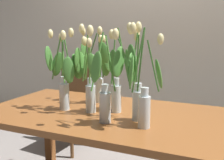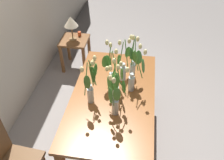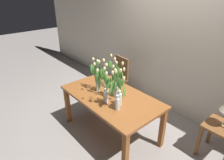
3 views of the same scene
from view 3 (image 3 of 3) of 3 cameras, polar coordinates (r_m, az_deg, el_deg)
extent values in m
plane|color=gray|center=(3.49, -0.28, -15.04)|extent=(18.00, 18.00, 0.00)
cube|color=beige|center=(3.82, 16.35, 10.80)|extent=(9.00, 0.10, 2.70)
cube|color=brown|center=(3.06, -0.31, -4.87)|extent=(1.60, 0.90, 0.04)
cube|color=brown|center=(3.60, -12.85, -7.26)|extent=(0.07, 0.07, 0.70)
cube|color=brown|center=(2.66, 3.94, -20.96)|extent=(0.07, 0.07, 0.70)
cube|color=brown|center=(3.95, -2.97, -3.33)|extent=(0.07, 0.07, 0.70)
cube|color=brown|center=(3.12, 14.54, -13.47)|extent=(0.07, 0.07, 0.70)
cylinder|color=silver|center=(2.68, 1.55, -7.02)|extent=(0.07, 0.07, 0.18)
cylinder|color=silver|center=(2.62, 1.58, -4.92)|extent=(0.04, 0.04, 0.05)
cylinder|color=silver|center=(2.70, 1.54, -7.55)|extent=(0.06, 0.06, 0.11)
cylinder|color=#3D752D|center=(2.54, 2.59, -2.37)|extent=(0.07, 0.05, 0.28)
ellipsoid|color=#F4E093|center=(2.47, 3.46, 0.46)|extent=(0.04, 0.04, 0.06)
ellipsoid|color=#4C8E38|center=(2.58, 3.62, -3.13)|extent=(0.08, 0.08, 0.17)
cylinder|color=#3D752D|center=(2.56, 1.36, -1.33)|extent=(0.05, 0.02, 0.35)
ellipsoid|color=#F4E093|center=(2.50, 1.21, 2.45)|extent=(0.04, 0.04, 0.06)
ellipsoid|color=#4C8E38|center=(2.60, 0.40, -1.84)|extent=(0.05, 0.12, 0.18)
cylinder|color=#3D752D|center=(2.55, 0.79, -1.51)|extent=(0.06, 0.04, 0.35)
ellipsoid|color=#F4E093|center=(2.48, 0.16, 2.15)|extent=(0.04, 0.04, 0.06)
ellipsoid|color=#4C8E38|center=(2.56, -0.29, -2.63)|extent=(0.05, 0.10, 0.18)
cylinder|color=silver|center=(3.22, 1.08, -0.93)|extent=(0.07, 0.07, 0.18)
cylinder|color=silver|center=(3.17, 1.10, 0.91)|extent=(0.04, 0.04, 0.05)
cylinder|color=silver|center=(3.23, 1.08, -1.41)|extent=(0.06, 0.06, 0.11)
cylinder|color=#3D752D|center=(3.09, 1.10, 2.92)|extent=(0.03, 0.03, 0.27)
ellipsoid|color=#F4E093|center=(3.02, 1.11, 5.18)|extent=(0.04, 0.04, 0.06)
ellipsoid|color=#427F33|center=(3.07, 1.59, 1.83)|extent=(0.07, 0.08, 0.18)
cylinder|color=#3D752D|center=(3.07, 0.94, 3.36)|extent=(0.04, 0.06, 0.33)
ellipsoid|color=#F4E093|center=(2.98, 0.82, 6.11)|extent=(0.04, 0.04, 0.06)
ellipsoid|color=#427F33|center=(3.02, 1.27, 3.11)|extent=(0.08, 0.09, 0.18)
cylinder|color=#3D752D|center=(3.08, 1.23, 2.84)|extent=(0.06, 0.04, 0.27)
ellipsoid|color=#F4E093|center=(3.00, 1.34, 5.02)|extent=(0.04, 0.04, 0.06)
ellipsoid|color=#427F33|center=(3.05, 1.87, 2.34)|extent=(0.08, 0.08, 0.18)
cylinder|color=#3D752D|center=(3.16, 0.38, 4.01)|extent=(0.13, 0.03, 0.31)
ellipsoid|color=#F4E093|center=(3.15, -0.26, 7.15)|extent=(0.04, 0.04, 0.06)
ellipsoid|color=#427F33|center=(3.18, -0.45, 4.23)|extent=(0.04, 0.08, 0.18)
cylinder|color=silver|center=(2.97, 1.24, -3.47)|extent=(0.07, 0.07, 0.18)
cylinder|color=silver|center=(2.91, 1.26, -1.51)|extent=(0.04, 0.04, 0.05)
cylinder|color=silver|center=(2.98, 1.23, -3.97)|extent=(0.06, 0.06, 0.11)
cylinder|color=#3D752D|center=(2.83, 2.25, 1.52)|extent=(0.07, 0.06, 0.35)
ellipsoid|color=#F4E093|center=(2.75, 3.12, 4.83)|extent=(0.04, 0.04, 0.06)
ellipsoid|color=#427F33|center=(2.87, 3.14, 0.83)|extent=(0.08, 0.08, 0.17)
cylinder|color=#3D752D|center=(2.83, 0.76, 1.06)|extent=(0.02, 0.05, 0.31)
ellipsoid|color=#F4E093|center=(2.76, 0.39, 3.91)|extent=(0.04, 0.04, 0.06)
ellipsoid|color=#427F33|center=(2.80, 0.32, 0.31)|extent=(0.07, 0.05, 0.17)
cylinder|color=#3D752D|center=(2.81, 2.43, 0.66)|extent=(0.12, 0.03, 0.28)
ellipsoid|color=#F4E093|center=(2.72, 3.53, 3.13)|extent=(0.04, 0.04, 0.06)
ellipsoid|color=#427F33|center=(2.84, 3.42, -0.38)|extent=(0.06, 0.10, 0.18)
cylinder|color=silver|center=(3.03, -1.68, -2.80)|extent=(0.07, 0.07, 0.18)
cylinder|color=silver|center=(2.98, -1.71, -0.86)|extent=(0.04, 0.04, 0.05)
cylinder|color=silver|center=(3.05, -1.67, -3.29)|extent=(0.06, 0.06, 0.11)
cylinder|color=#56933D|center=(2.97, -1.64, 1.80)|extent=(0.07, 0.07, 0.25)
ellipsoid|color=#F4E093|center=(2.96, -1.59, 4.48)|extent=(0.04, 0.04, 0.06)
ellipsoid|color=#4C8E38|center=(3.03, -2.09, 1.46)|extent=(0.11, 0.08, 0.18)
cylinder|color=#56933D|center=(2.90, -2.00, 1.11)|extent=(0.02, 0.05, 0.26)
ellipsoid|color=#F4E093|center=(2.83, -2.24, 3.34)|extent=(0.04, 0.04, 0.06)
ellipsoid|color=#4C8E38|center=(2.86, -1.89, 0.37)|extent=(0.11, 0.05, 0.18)
cylinder|color=#56933D|center=(2.96, -1.84, 1.76)|extent=(0.07, 0.05, 0.26)
ellipsoid|color=#F4E093|center=(2.94, -1.96, 4.44)|extent=(0.04, 0.04, 0.06)
ellipsoid|color=#4C8E38|center=(3.00, -2.46, 1.80)|extent=(0.07, 0.08, 0.17)
cylinder|color=#56933D|center=(2.93, -2.11, 2.37)|extent=(0.06, 0.02, 0.35)
ellipsoid|color=#F4E093|center=(2.89, -2.44, 5.73)|extent=(0.04, 0.04, 0.06)
ellipsoid|color=#4C8E38|center=(2.97, -2.96, 1.97)|extent=(0.04, 0.09, 0.18)
cylinder|color=silver|center=(3.15, -4.21, -1.63)|extent=(0.07, 0.07, 0.18)
cylinder|color=silver|center=(3.10, -4.27, 0.25)|extent=(0.04, 0.04, 0.05)
cylinder|color=silver|center=(3.17, -4.19, -2.11)|extent=(0.06, 0.06, 0.11)
cylinder|color=#478433|center=(2.98, -4.73, 2.29)|extent=(0.07, 0.09, 0.29)
ellipsoid|color=#F4E093|center=(2.88, -5.16, 4.65)|extent=(0.04, 0.04, 0.06)
ellipsoid|color=#427F33|center=(2.97, -4.40, 0.78)|extent=(0.08, 0.06, 0.17)
cylinder|color=#478433|center=(3.00, -4.01, 2.62)|extent=(0.07, 0.02, 0.32)
ellipsoid|color=#F4E093|center=(2.91, -3.80, 5.31)|extent=(0.04, 0.04, 0.06)
ellipsoid|color=#427F33|center=(3.00, -3.13, 1.45)|extent=(0.04, 0.10, 0.18)
cylinder|color=#478433|center=(3.08, -4.94, 3.12)|extent=(0.09, 0.01, 0.30)
ellipsoid|color=#F4E093|center=(3.05, -5.52, 6.08)|extent=(0.04, 0.04, 0.06)
ellipsoid|color=#427F33|center=(3.10, -5.79, 3.12)|extent=(0.04, 0.08, 0.17)
cylinder|color=#478433|center=(3.07, -4.25, 2.85)|extent=(0.04, 0.04, 0.29)
ellipsoid|color=#F4E093|center=(3.04, -4.26, 5.53)|extent=(0.04, 0.04, 0.06)
ellipsoid|color=#427F33|center=(3.13, -4.60, 2.55)|extent=(0.10, 0.08, 0.18)
cylinder|color=silver|center=(2.83, -1.78, -5.07)|extent=(0.07, 0.07, 0.18)
cylinder|color=silver|center=(2.77, -1.82, -3.04)|extent=(0.04, 0.04, 0.05)
cylinder|color=silver|center=(2.85, -1.78, -5.58)|extent=(0.06, 0.06, 0.11)
cylinder|color=#478433|center=(2.68, -3.10, -0.30)|extent=(0.04, 0.11, 0.32)
ellipsoid|color=#F4E093|center=(2.59, -4.31, 2.78)|extent=(0.04, 0.04, 0.06)
ellipsoid|color=#4C8E38|center=(2.65, -3.68, -1.18)|extent=(0.09, 0.07, 0.17)
cylinder|color=#478433|center=(2.65, -1.73, -0.77)|extent=(0.09, 0.06, 0.31)
ellipsoid|color=#F4E093|center=(2.53, -1.67, 1.90)|extent=(0.04, 0.04, 0.06)
ellipsoid|color=#4C8E38|center=(2.61, -1.03, -0.95)|extent=(0.06, 0.11, 0.18)
cylinder|color=silver|center=(2.79, 2.16, -5.65)|extent=(0.07, 0.07, 0.18)
cylinder|color=silver|center=(2.73, 2.20, -3.59)|extent=(0.04, 0.04, 0.05)
cylinder|color=silver|center=(2.80, 2.15, -6.17)|extent=(0.06, 0.06, 0.11)
cylinder|color=#3D752D|center=(2.68, 2.41, -0.48)|extent=(0.03, 0.04, 0.31)
ellipsoid|color=#F4E093|center=(2.63, 2.58, 2.77)|extent=(0.04, 0.04, 0.06)
ellipsoid|color=#427F33|center=(2.74, 2.02, -0.85)|extent=(0.10, 0.07, 0.18)
cylinder|color=#3D752D|center=(2.64, 1.50, -0.53)|extent=(0.04, 0.06, 0.34)
ellipsoid|color=#F4E093|center=(2.56, 0.94, 2.85)|extent=(0.04, 0.04, 0.06)
ellipsoid|color=#427F33|center=(2.61, 0.73, -0.75)|extent=(0.10, 0.08, 0.18)
cube|color=brown|center=(4.19, 0.93, 0.04)|extent=(0.43, 0.43, 0.04)
cylinder|color=brown|center=(4.09, 0.46, -4.39)|extent=(0.04, 0.04, 0.43)
cylinder|color=brown|center=(4.33, -2.25, -2.54)|extent=(0.04, 0.04, 0.43)
cylinder|color=brown|center=(4.28, 4.10, -2.99)|extent=(0.04, 0.04, 0.43)
cylinder|color=brown|center=(4.51, 1.31, -1.30)|extent=(0.04, 0.04, 0.43)
cube|color=brown|center=(4.19, 2.91, 3.76)|extent=(0.40, 0.06, 0.46)
cube|color=brown|center=(3.16, 29.65, -11.88)|extent=(0.44, 0.44, 0.04)
cube|color=brown|center=(3.22, 24.04, -16.01)|extent=(0.04, 0.04, 0.51)
cube|color=brown|center=(3.50, 26.93, -12.82)|extent=(0.04, 0.04, 0.51)
cylinder|color=olive|center=(3.16, 29.89, -11.32)|extent=(0.12, 0.12, 0.02)
camera|label=1|loc=(1.61, -27.73, -17.30)|focal=43.67mm
camera|label=2|loc=(4.08, -22.70, 27.47)|focal=37.34mm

